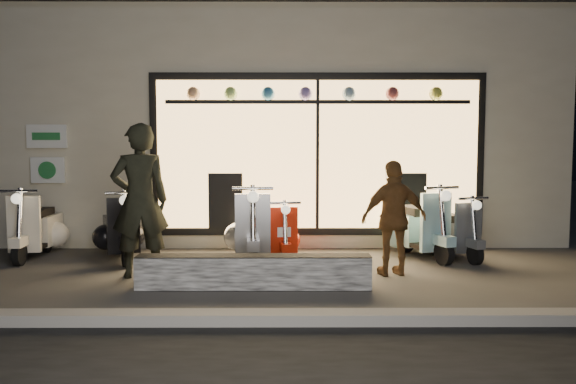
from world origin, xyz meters
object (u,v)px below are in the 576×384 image
at_px(scooter_silver, 252,230).
at_px(woman, 394,218).
at_px(man, 140,201).
at_px(graffiti_barrier, 254,272).
at_px(scooter_red, 279,236).

distance_m(scooter_silver, woman, 2.20).
bearing_deg(man, graffiti_barrier, 138.41).
distance_m(scooter_silver, scooter_red, 0.42).
bearing_deg(woman, graffiti_barrier, 9.51).
height_order(scooter_red, man, man).
relative_size(graffiti_barrier, man, 1.40).
xyz_separation_m(man, woman, (3.29, 0.06, -0.24)).
distance_m(scooter_silver, man, 1.84).
bearing_deg(scooter_red, scooter_silver, 176.57).
bearing_deg(scooter_red, man, -156.06).
bearing_deg(man, woman, 162.19).
relative_size(scooter_silver, scooter_red, 1.23).
relative_size(graffiti_barrier, scooter_silver, 1.81).
bearing_deg(scooter_silver, scooter_red, 0.56).
xyz_separation_m(graffiti_barrier, woman, (1.79, 0.69, 0.55)).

